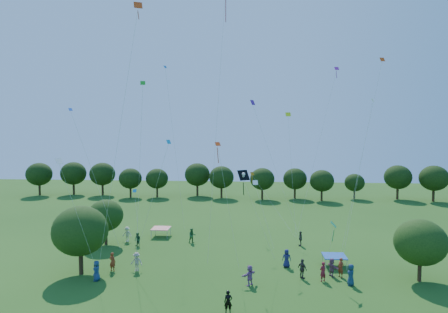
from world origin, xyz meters
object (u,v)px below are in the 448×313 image
near_tree_west (80,231)px  tent_red_stripe (161,228)px  pirate_kite (244,177)px  near_tree_north (105,215)px  near_tree_east (420,242)px  man_in_black (228,302)px  red_high_kite (223,37)px  tent_blue (334,256)px

near_tree_west → tent_red_stripe: near_tree_west is taller
pirate_kite → near_tree_north: bearing=150.5°
pirate_kite → near_tree_west: bearing=-179.3°
near_tree_east → pirate_kite: size_ratio=0.65×
near_tree_north → near_tree_east: size_ratio=0.95×
near_tree_north → near_tree_west: bearing=-82.5°
man_in_black → red_high_kite: bearing=91.5°
tent_red_stripe → man_in_black: bearing=-64.1°
man_in_black → near_tree_east: bearing=18.5°
near_tree_west → near_tree_north: size_ratio=1.21×
near_tree_north → tent_blue: size_ratio=2.41×
tent_red_stripe → red_high_kite: size_ratio=0.08×
near_tree_east → tent_blue: size_ratio=2.53×
near_tree_west → near_tree_north: bearing=97.5°
near_tree_west → red_high_kite: red_high_kite is taller
near_tree_west → man_in_black: 16.11m
tent_blue → man_in_black: bearing=-132.1°
near_tree_east → tent_red_stripe: size_ratio=2.53×
red_high_kite → near_tree_west: bearing=-170.8°
pirate_kite → red_high_kite: red_high_kite is taller
tent_red_stripe → tent_blue: bearing=-25.8°
tent_red_stripe → red_high_kite: bearing=-52.5°
man_in_black → red_high_kite: 23.01m
red_high_kite → near_tree_north: bearing=152.7°
pirate_kite → tent_blue: bearing=23.2°
man_in_black → near_tree_north: bearing=127.7°
near_tree_west → near_tree_east: 30.78m
near_tree_west → tent_red_stripe: size_ratio=2.91×
tent_red_stripe → near_tree_north: bearing=-144.7°
near_tree_north → near_tree_east: near_tree_east is taller
tent_red_stripe → near_tree_west: bearing=-107.9°
tent_red_stripe → man_in_black: man_in_black is taller
near_tree_north → pirate_kite: size_ratio=0.62×
near_tree_east → tent_red_stripe: 29.47m
red_high_kite → near_tree_east: bearing=-4.7°
near_tree_west → tent_blue: (23.98, 3.97, -3.06)m
near_tree_west → near_tree_east: bearing=1.2°
near_tree_north → pirate_kite: pirate_kite is taller
near_tree_west → tent_blue: bearing=9.4°
near_tree_west → man_in_black: size_ratio=3.80×
near_tree_east → tent_blue: (-6.79, 3.31, -2.49)m
near_tree_east → tent_red_stripe: near_tree_east is taller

